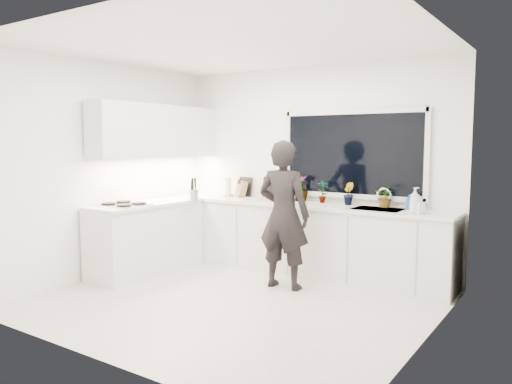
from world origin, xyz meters
The scene contains 25 objects.
floor centered at (0.00, 0.00, -0.01)m, with size 4.00×3.50×0.02m, color beige.
wall_back centered at (0.00, 1.76, 1.35)m, with size 4.00×0.02×2.70m, color white.
wall_left centered at (-2.01, 0.00, 1.35)m, with size 0.02×3.50×2.70m, color white.
wall_right centered at (2.01, 0.00, 1.35)m, with size 0.02×3.50×2.70m, color white.
ceiling centered at (0.00, 0.00, 2.71)m, with size 4.00×3.50×0.02m, color white.
window centered at (0.60, 1.73, 1.55)m, with size 1.80×0.02×1.00m, color black.
base_cabinets_back centered at (0.00, 1.45, 0.44)m, with size 3.92×0.58×0.88m, color white.
base_cabinets_left centered at (-1.67, 0.35, 0.44)m, with size 0.58×1.60×0.88m, color white.
countertop_back centered at (0.00, 1.44, 0.90)m, with size 3.94×0.62×0.04m, color silver.
countertop_left centered at (-1.67, 0.35, 0.90)m, with size 0.62×1.60×0.04m, color silver.
upper_cabinets centered at (-1.79, 0.70, 1.85)m, with size 0.34×2.10×0.70m, color white.
sink centered at (1.05, 1.45, 0.87)m, with size 0.58×0.42×0.14m, color silver.
faucet centered at (1.05, 1.65, 1.03)m, with size 0.03×0.03×0.22m, color silver.
stovetop centered at (-1.69, 0.00, 0.94)m, with size 0.56×0.48×0.03m, color black.
person centered at (0.18, 0.74, 0.86)m, with size 0.63×0.41×1.73m, color black.
pizza_tray centered at (-0.34, 1.42, 0.94)m, with size 0.50×0.37×0.03m, color #B6B6BB.
pizza centered at (-0.34, 1.42, 0.95)m, with size 0.45×0.32×0.01m, color red.
watering_can centered at (1.40, 1.61, 0.98)m, with size 0.14×0.14×0.13m, color blue.
paper_towel_roll centered at (-1.25, 1.55, 1.05)m, with size 0.11×0.11×0.26m, color white.
knife_block centered at (-1.03, 1.59, 1.03)m, with size 0.13×0.10×0.22m, color #9A7E47.
utensil_crock centered at (-1.24, 0.80, 1.00)m, with size 0.13×0.13×0.16m, color #AFAEB3.
picture_frame_large centered at (-1.03, 1.69, 1.06)m, with size 0.22×0.02×0.28m, color black.
picture_frame_small centered at (-0.58, 1.69, 1.07)m, with size 0.25×0.02×0.30m, color black.
herb_plants centered at (0.50, 1.61, 1.07)m, with size 1.43×0.27×0.34m.
soap_bottles centered at (1.54, 1.30, 1.05)m, with size 0.19×0.15×0.29m.
Camera 1 is at (3.10, -4.19, 1.71)m, focal length 35.00 mm.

